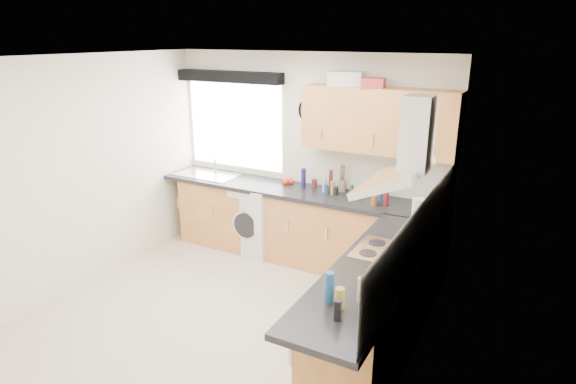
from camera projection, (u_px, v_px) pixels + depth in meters
The scene contains 42 objects.
ground_plane at pixel (226, 316), 4.82m from camera, with size 3.60×3.60×0.00m, color beige.
ceiling at pixel (214, 57), 4.04m from camera, with size 3.60×3.60×0.02m, color white.
wall_back at pixel (307, 156), 5.94m from camera, with size 3.60×0.02×2.50m, color silver.
wall_front at pixel (46, 282), 2.93m from camera, with size 3.60×0.02×2.50m, color silver.
wall_left at pixel (86, 173), 5.24m from camera, with size 0.02×3.60×2.50m, color silver.
wall_right at pixel (416, 234), 3.62m from camera, with size 0.02×3.60×2.50m, color silver.
window at pixel (235, 125), 6.31m from camera, with size 1.40×0.02×1.10m, color silver.
window_blind at pixel (229, 77), 6.04m from camera, with size 1.50×0.18×0.14m, color black.
splashback at pixel (423, 229), 3.90m from camera, with size 0.01×3.00×0.54m, color white.
base_cab_back at pixel (288, 224), 6.00m from camera, with size 3.00×0.58×0.86m, color #B07037.
base_cab_corner at pixel (416, 251), 5.27m from camera, with size 0.60×0.60×0.86m, color #B07037.
base_cab_right at pixel (378, 310), 4.14m from camera, with size 0.58×2.10×0.86m, color #B07037.
worktop_back at pixel (295, 191), 5.80m from camera, with size 3.60×0.62×0.05m, color black.
worktop_right at pixel (375, 269), 3.87m from camera, with size 0.62×2.42×0.05m, color black.
sink at pixel (206, 172), 6.38m from camera, with size 0.84×0.46×0.10m, color silver, non-canonical shape.
oven at pixel (383, 302), 4.27m from camera, with size 0.56×0.58×0.85m, color black.
hob_plate at pixel (386, 251), 4.11m from camera, with size 0.52×0.52×0.01m, color silver.
extractor_hood at pixel (405, 156), 3.80m from camera, with size 0.52×0.78×0.66m, color silver, non-canonical shape.
upper_cabinets at pixel (379, 120), 5.20m from camera, with size 1.70×0.35×0.70m, color #B07037.
washing_machine at pixel (258, 218), 6.18m from camera, with size 0.60×0.58×0.89m, color silver.
wall_clock at pixel (310, 111), 5.72m from camera, with size 0.32×0.32×0.04m, color black.
casserole at pixel (345, 78), 5.29m from camera, with size 0.36×0.26×0.15m, color silver.
storage_box at pixel (373, 83), 5.02m from camera, with size 0.23×0.19×0.10m, color #A0292A.
utensil_pot at pixel (342, 186), 5.71m from camera, with size 0.09×0.09×0.13m, color gray.
kitchen_roll at pixel (418, 212), 4.67m from camera, with size 0.12×0.12×0.27m, color silver.
tomato_cluster at pixel (288, 181), 5.99m from camera, with size 0.14×0.14×0.06m, color red, non-canonical shape.
jar_0 at pixel (352, 191), 5.51m from camera, with size 0.04×0.04×0.14m, color #19471F.
jar_1 at pixel (374, 200), 5.23m from camera, with size 0.07×0.07×0.12m, color brown.
jar_2 at pixel (381, 191), 5.39m from camera, with size 0.07×0.07×0.22m, color navy.
jar_3 at pixel (326, 189), 5.59m from camera, with size 0.05×0.05×0.12m, color navy.
jar_4 at pixel (361, 192), 5.51m from camera, with size 0.05×0.05×0.11m, color brown.
jar_5 at pixel (331, 181), 5.69m from camera, with size 0.05×0.05×0.26m, color #4D201B.
jar_6 at pixel (314, 184), 5.83m from camera, with size 0.07×0.07×0.11m, color #58201F.
jar_7 at pixel (335, 191), 5.58m from camera, with size 0.07×0.07×0.10m, color black.
jar_8 at pixel (332, 188), 5.57m from camera, with size 0.05×0.05×0.16m, color olive.
jar_9 at pixel (324, 185), 5.67m from camera, with size 0.05×0.05×0.17m, color #AA9E91.
jar_10 at pixel (386, 199), 5.21m from camera, with size 0.06×0.06×0.15m, color maroon.
jar_11 at pixel (303, 179), 5.79m from camera, with size 0.06×0.06×0.25m, color #1E154A.
bottle_0 at pixel (338, 310), 3.12m from camera, with size 0.05×0.05×0.14m, color black.
bottle_1 at pixel (329, 287), 3.31m from camera, with size 0.06×0.06×0.23m, color navy.
bottle_2 at pixel (340, 298), 3.25m from camera, with size 0.07×0.07×0.15m, color olive.
bottle_3 at pixel (361, 290), 3.33m from camera, with size 0.05×0.05×0.18m, color #BEB5A2.
Camera 1 is at (2.54, -3.40, 2.68)m, focal length 30.00 mm.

